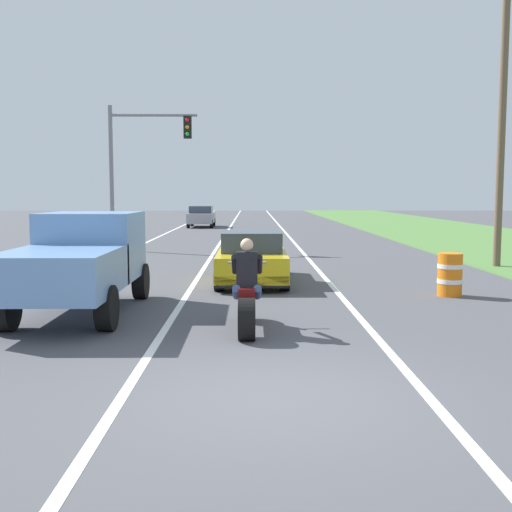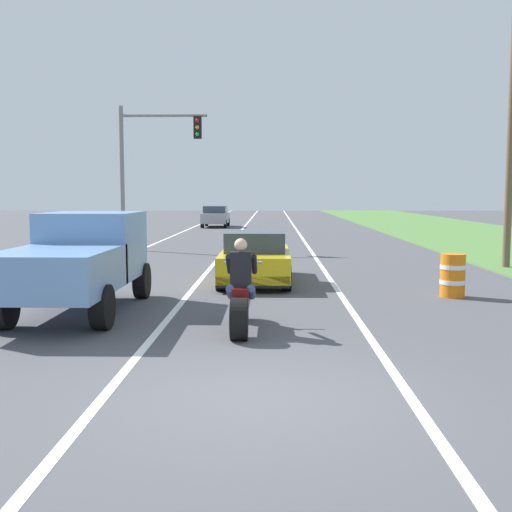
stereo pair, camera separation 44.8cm
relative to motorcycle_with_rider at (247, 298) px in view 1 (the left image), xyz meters
name	(u,v)px [view 1 (the left image)]	position (x,y,z in m)	size (l,w,h in m)	color
ground_plane	(275,398)	(0.36, -3.49, -0.59)	(160.00, 160.00, 0.00)	#4C4C51
lane_stripe_left_solid	(134,248)	(-5.04, 16.51, -0.59)	(0.14, 120.00, 0.01)	white
lane_stripe_right_solid	(299,248)	(2.16, 16.51, -0.59)	(0.14, 120.00, 0.01)	white
lane_stripe_centre_dashed	(217,248)	(-1.44, 16.51, -0.59)	(0.14, 120.00, 0.01)	white
motorcycle_with_rider	(247,298)	(0.00, 0.00, 0.00)	(0.70, 2.21, 1.62)	black
sports_car_yellow	(252,259)	(0.09, 6.09, 0.04)	(1.84, 4.30, 1.37)	yellow
pickup_truck_left_lane_light_blue	(81,258)	(-3.31, 1.74, 0.51)	(2.02, 4.80, 1.98)	#6B93C6
traffic_light_mast_near	(137,156)	(-4.69, 15.65, 3.34)	(3.69, 0.34, 6.00)	gray
utility_pole_roadside	(502,127)	(7.95, 9.27, 3.86)	(0.24, 0.24, 8.92)	brown
construction_barrel_nearest	(450,274)	(4.70, 3.78, -0.09)	(0.58, 0.58, 1.00)	orange
distant_car_far_ahead	(201,216)	(-3.49, 33.82, 0.18)	(1.80, 4.00, 1.50)	#99999E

